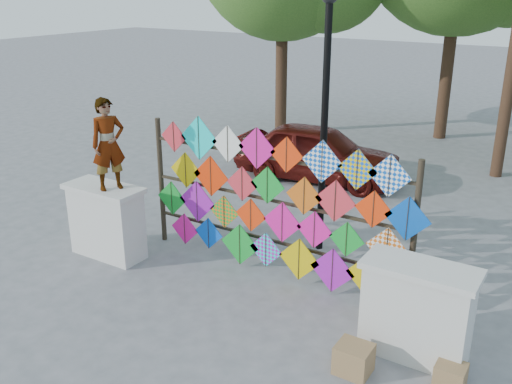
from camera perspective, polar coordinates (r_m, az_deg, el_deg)
ground at (r=8.97m, az=-1.15°, el=-9.89°), size 80.00×80.00×0.00m
parapet_left at (r=10.14m, az=-14.71°, el=-2.79°), size 1.40×0.65×1.28m
parapet_right at (r=7.53m, az=15.77°, el=-11.37°), size 1.40×0.65×1.28m
kite_rack at (r=8.96m, az=1.76°, el=-1.26°), size 4.89×0.24×2.46m
vendor_woman at (r=9.54m, az=-14.56°, el=4.64°), size 0.57×0.66×1.52m
sedan at (r=13.73m, az=6.18°, el=3.96°), size 4.10×1.95×1.35m
lamppost at (r=9.53m, az=6.95°, el=9.16°), size 0.28×0.28×4.46m
cardboard_box_near at (r=7.33m, az=9.74°, el=-16.13°), size 0.42×0.38×0.38m
cardboard_box_far at (r=7.42m, az=18.86°, el=-16.97°), size 0.35×0.32×0.29m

